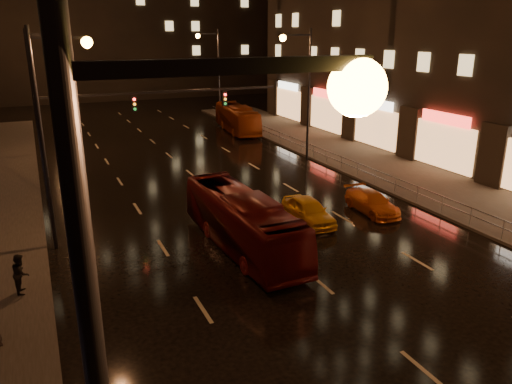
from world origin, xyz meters
The scene contains 9 objects.
ground centered at (0.00, 20.00, 0.00)m, with size 140.00×140.00×0.00m, color black.
sidewalk_right centered at (13.50, 15.00, 0.07)m, with size 7.00×70.00×0.15m, color #38332D.
traffic_signal centered at (-5.06, 20.00, 4.74)m, with size 15.31×0.32×6.20m.
railing_right centered at (10.20, 18.00, 0.90)m, with size 0.05×56.00×1.00m.
bus_red centered at (-1.55, 8.50, 1.34)m, with size 2.25×9.63×2.68m, color #570D0C.
bus_curb centered at (9.00, 35.24, 1.34)m, with size 2.24×9.59×2.67m, color #97370F.
taxi_near centered at (2.88, 10.04, 0.68)m, with size 1.61×4.01×1.37m, color orange.
taxi_far centered at (6.98, 10.00, 0.58)m, with size 1.64×4.02×1.17m, color orange.
pedestrian_b centered at (-11.00, 7.85, 0.94)m, with size 0.76×0.60×1.57m, color black.
Camera 1 is at (-9.79, -11.51, 9.74)m, focal length 35.00 mm.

